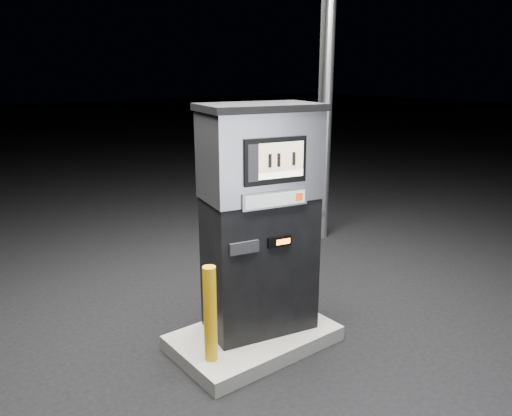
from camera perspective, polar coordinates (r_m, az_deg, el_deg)
ground at (r=5.29m, az=-0.26°, el=-15.32°), size 80.00×80.00×0.00m
pump_island at (r=5.25m, az=-0.26°, el=-14.62°), size 1.60×1.00×0.15m
fuel_dispenser at (r=4.87m, az=0.47°, el=-1.19°), size 1.31×0.89×4.70m
bollard_left at (r=4.58m, az=-5.25°, el=-11.98°), size 0.15×0.15×0.91m
bollard_right at (r=5.37m, az=4.30°, el=-8.29°), size 0.14×0.14×0.80m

